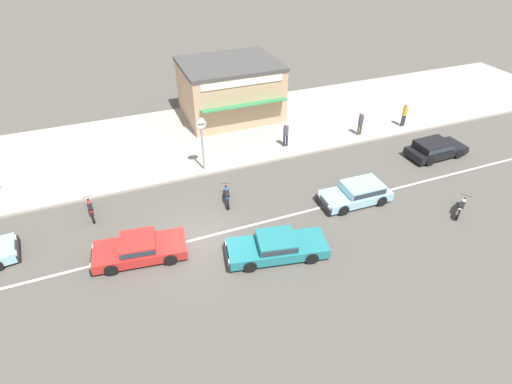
{
  "coord_description": "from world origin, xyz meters",
  "views": [
    {
      "loc": [
        -2.6,
        -14.57,
        13.29
      ],
      "look_at": [
        3.73,
        1.59,
        0.8
      ],
      "focal_mm": 28.0,
      "sensor_mm": 36.0,
      "label": 1
    }
  ],
  "objects_px": {
    "motorcycle_1": "(90,208)",
    "shopfront_mid_block": "(230,89)",
    "street_clock": "(201,132)",
    "pedestrian_mid_kerb": "(286,133)",
    "hatchback_black_4": "(435,148)",
    "pedestrian_by_shop": "(405,113)",
    "sedan_teal_2": "(277,246)",
    "sedan_red_1": "(139,248)",
    "hatchback_pale_blue_3": "(358,192)",
    "motorcycle_0": "(462,206)",
    "motorcycle_2": "(227,195)",
    "pedestrian_near_clock": "(361,122)"
  },
  "relations": [
    {
      "from": "motorcycle_1",
      "to": "shopfront_mid_block",
      "type": "relative_size",
      "value": 0.27
    },
    {
      "from": "motorcycle_1",
      "to": "street_clock",
      "type": "bearing_deg",
      "value": 16.46
    },
    {
      "from": "motorcycle_1",
      "to": "pedestrian_mid_kerb",
      "type": "bearing_deg",
      "value": 12.54
    },
    {
      "from": "motorcycle_1",
      "to": "shopfront_mid_block",
      "type": "height_order",
      "value": "shopfront_mid_block"
    },
    {
      "from": "hatchback_black_4",
      "to": "pedestrian_by_shop",
      "type": "bearing_deg",
      "value": 79.94
    },
    {
      "from": "sedan_teal_2",
      "to": "motorcycle_1",
      "type": "xyz_separation_m",
      "value": [
        -7.87,
        6.26,
        -0.11
      ]
    },
    {
      "from": "sedan_red_1",
      "to": "hatchback_black_4",
      "type": "distance_m",
      "value": 19.2
    },
    {
      "from": "hatchback_pale_blue_3",
      "to": "motorcycle_1",
      "type": "relative_size",
      "value": 2.13
    },
    {
      "from": "sedan_red_1",
      "to": "street_clock",
      "type": "distance_m",
      "value": 7.98
    },
    {
      "from": "motorcycle_0",
      "to": "street_clock",
      "type": "distance_m",
      "value": 14.76
    },
    {
      "from": "street_clock",
      "to": "pedestrian_by_shop",
      "type": "distance_m",
      "value": 15.13
    },
    {
      "from": "sedan_teal_2",
      "to": "motorcycle_0",
      "type": "height_order",
      "value": "sedan_teal_2"
    },
    {
      "from": "sedan_red_1",
      "to": "motorcycle_2",
      "type": "xyz_separation_m",
      "value": [
        5.07,
        2.62,
        -0.11
      ]
    },
    {
      "from": "pedestrian_mid_kerb",
      "to": "shopfront_mid_block",
      "type": "distance_m",
      "value": 6.4
    },
    {
      "from": "shopfront_mid_block",
      "to": "sedan_teal_2",
      "type": "bearing_deg",
      "value": -100.56
    },
    {
      "from": "hatchback_pale_blue_3",
      "to": "pedestrian_by_shop",
      "type": "bearing_deg",
      "value": 38.68
    },
    {
      "from": "shopfront_mid_block",
      "to": "pedestrian_mid_kerb",
      "type": "bearing_deg",
      "value": -73.23
    },
    {
      "from": "sedan_red_1",
      "to": "motorcycle_0",
      "type": "xyz_separation_m",
      "value": [
        16.28,
        -2.85,
        -0.11
      ]
    },
    {
      "from": "sedan_teal_2",
      "to": "pedestrian_mid_kerb",
      "type": "distance_m",
      "value": 10.18
    },
    {
      "from": "shopfront_mid_block",
      "to": "hatchback_black_4",
      "type": "bearing_deg",
      "value": -45.62
    },
    {
      "from": "sedan_red_1",
      "to": "motorcycle_2",
      "type": "relative_size",
      "value": 2.46
    },
    {
      "from": "pedestrian_by_shop",
      "to": "sedan_red_1",
      "type": "bearing_deg",
      "value": -161.87
    },
    {
      "from": "hatchback_black_4",
      "to": "street_clock",
      "type": "relative_size",
      "value": 1.18
    },
    {
      "from": "pedestrian_by_shop",
      "to": "shopfront_mid_block",
      "type": "xyz_separation_m",
      "value": [
        -11.05,
        6.43,
        1.03
      ]
    },
    {
      "from": "sedan_red_1",
      "to": "pedestrian_near_clock",
      "type": "height_order",
      "value": "pedestrian_near_clock"
    },
    {
      "from": "hatchback_pale_blue_3",
      "to": "shopfront_mid_block",
      "type": "relative_size",
      "value": 0.57
    },
    {
      "from": "sedan_red_1",
      "to": "motorcycle_1",
      "type": "distance_m",
      "value": 4.53
    },
    {
      "from": "hatchback_black_4",
      "to": "motorcycle_2",
      "type": "relative_size",
      "value": 2.2
    },
    {
      "from": "hatchback_black_4",
      "to": "motorcycle_1",
      "type": "distance_m",
      "value": 21.08
    },
    {
      "from": "sedan_teal_2",
      "to": "hatchback_black_4",
      "type": "xyz_separation_m",
      "value": [
        13.14,
        4.54,
        0.05
      ]
    },
    {
      "from": "hatchback_pale_blue_3",
      "to": "hatchback_black_4",
      "type": "xyz_separation_m",
      "value": [
        7.33,
        2.34,
        0.0
      ]
    },
    {
      "from": "pedestrian_mid_kerb",
      "to": "pedestrian_by_shop",
      "type": "bearing_deg",
      "value": -2.42
    },
    {
      "from": "pedestrian_near_clock",
      "to": "pedestrian_by_shop",
      "type": "bearing_deg",
      "value": 0.31
    },
    {
      "from": "shopfront_mid_block",
      "to": "pedestrian_by_shop",
      "type": "bearing_deg",
      "value": -30.21
    },
    {
      "from": "sedan_teal_2",
      "to": "pedestrian_near_clock",
      "type": "height_order",
      "value": "pedestrian_near_clock"
    },
    {
      "from": "street_clock",
      "to": "motorcycle_2",
      "type": "bearing_deg",
      "value": -84.36
    },
    {
      "from": "pedestrian_mid_kerb",
      "to": "pedestrian_by_shop",
      "type": "distance_m",
      "value": 9.24
    },
    {
      "from": "motorcycle_2",
      "to": "pedestrian_mid_kerb",
      "type": "distance_m",
      "value": 6.97
    },
    {
      "from": "sedan_red_1",
      "to": "pedestrian_by_shop",
      "type": "bearing_deg",
      "value": 18.13
    },
    {
      "from": "hatchback_black_4",
      "to": "pedestrian_near_clock",
      "type": "xyz_separation_m",
      "value": [
        -2.99,
        4.09,
        0.56
      ]
    },
    {
      "from": "hatchback_black_4",
      "to": "hatchback_pale_blue_3",
      "type": "bearing_deg",
      "value": -162.29
    },
    {
      "from": "street_clock",
      "to": "pedestrian_mid_kerb",
      "type": "relative_size",
      "value": 2.0
    },
    {
      "from": "pedestrian_near_clock",
      "to": "shopfront_mid_block",
      "type": "bearing_deg",
      "value": 138.65
    },
    {
      "from": "sedan_red_1",
      "to": "motorcycle_2",
      "type": "height_order",
      "value": "sedan_red_1"
    },
    {
      "from": "sedan_red_1",
      "to": "hatchback_pale_blue_3",
      "type": "distance_m",
      "value": 11.72
    },
    {
      "from": "motorcycle_1",
      "to": "sedan_red_1",
      "type": "bearing_deg",
      "value": -64.51
    },
    {
      "from": "motorcycle_0",
      "to": "pedestrian_by_shop",
      "type": "bearing_deg",
      "value": 69.39
    },
    {
      "from": "hatchback_black_4",
      "to": "motorcycle_2",
      "type": "bearing_deg",
      "value": 178.95
    },
    {
      "from": "sedan_red_1",
      "to": "shopfront_mid_block",
      "type": "relative_size",
      "value": 0.64
    },
    {
      "from": "hatchback_black_4",
      "to": "pedestrian_near_clock",
      "type": "height_order",
      "value": "pedestrian_near_clock"
    }
  ]
}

